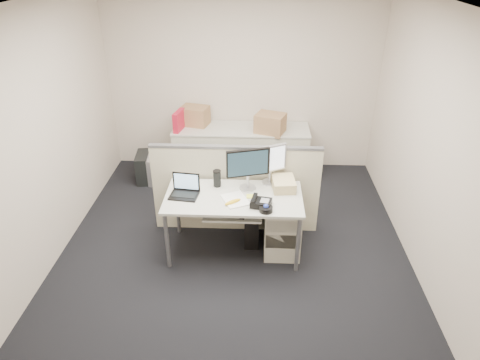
{
  "coord_description": "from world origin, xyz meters",
  "views": [
    {
      "loc": [
        0.25,
        -3.98,
        3.16
      ],
      "look_at": [
        0.06,
        0.15,
        0.85
      ],
      "focal_mm": 32.0,
      "sensor_mm": 36.0,
      "label": 1
    }
  ],
  "objects_px": {
    "desk": "(234,201)",
    "desk_phone": "(261,203)",
    "monitor_main": "(248,169)",
    "laptop": "(183,187)"
  },
  "relations": [
    {
      "from": "desk",
      "to": "desk_phone",
      "type": "height_order",
      "value": "desk_phone"
    },
    {
      "from": "desk",
      "to": "desk_phone",
      "type": "bearing_deg",
      "value": -30.96
    },
    {
      "from": "laptop",
      "to": "desk_phone",
      "type": "distance_m",
      "value": 0.86
    },
    {
      "from": "monitor_main",
      "to": "laptop",
      "type": "height_order",
      "value": "monitor_main"
    },
    {
      "from": "monitor_main",
      "to": "desk_phone",
      "type": "height_order",
      "value": "monitor_main"
    },
    {
      "from": "desk",
      "to": "monitor_main",
      "type": "xyz_separation_m",
      "value": [
        0.15,
        0.18,
        0.31
      ]
    },
    {
      "from": "desk_phone",
      "to": "monitor_main",
      "type": "bearing_deg",
      "value": 123.96
    },
    {
      "from": "monitor_main",
      "to": "desk",
      "type": "bearing_deg",
      "value": -146.05
    },
    {
      "from": "desk",
      "to": "desk_phone",
      "type": "relative_size",
      "value": 7.12
    },
    {
      "from": "desk",
      "to": "monitor_main",
      "type": "height_order",
      "value": "monitor_main"
    }
  ]
}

